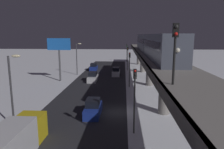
# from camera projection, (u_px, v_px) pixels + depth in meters

# --- Properties ---
(ground_plane) EXTENTS (240.00, 240.00, 0.00)m
(ground_plane) POSITION_uv_depth(u_px,v_px,m) (115.00, 112.00, 26.31)
(ground_plane) COLOR white
(avenue_asphalt) EXTENTS (11.00, 104.05, 0.01)m
(avenue_asphalt) POSITION_uv_depth(u_px,v_px,m) (83.00, 112.00, 26.53)
(avenue_asphalt) COLOR #28282D
(avenue_asphalt) RESTS_ON ground_plane
(elevated_railway) EXTENTS (5.00, 104.05, 6.26)m
(elevated_railway) POSITION_uv_depth(u_px,v_px,m) (165.00, 70.00, 24.99)
(elevated_railway) COLOR gray
(elevated_railway) RESTS_ON ground_plane
(subway_train) EXTENTS (2.94, 36.87, 3.40)m
(subway_train) POSITION_uv_depth(u_px,v_px,m) (152.00, 44.00, 37.50)
(subway_train) COLOR #4C5160
(subway_train) RESTS_ON elevated_railway
(rail_signal) EXTENTS (0.36, 0.41, 4.00)m
(rail_signal) POSITION_uv_depth(u_px,v_px,m) (175.00, 43.00, 13.53)
(rail_signal) COLOR black
(rail_signal) RESTS_ON elevated_railway
(sedan_white) EXTENTS (1.91, 4.77, 1.97)m
(sedan_white) POSITION_uv_depth(u_px,v_px,m) (116.00, 72.00, 50.45)
(sedan_white) COLOR silver
(sedan_white) RESTS_ON ground_plane
(sedan_blue) EXTENTS (1.80, 4.45, 1.97)m
(sedan_blue) POSITION_uv_depth(u_px,v_px,m) (93.00, 108.00, 25.41)
(sedan_blue) COLOR navy
(sedan_blue) RESTS_ON ground_plane
(sedan_blue_2) EXTENTS (1.80, 4.12, 1.97)m
(sedan_blue_2) POSITION_uv_depth(u_px,v_px,m) (94.00, 67.00, 57.71)
(sedan_blue_2) COLOR navy
(sedan_blue_2) RESTS_ON ground_plane
(sedan_white_2) EXTENTS (1.80, 4.75, 1.97)m
(sedan_white_2) POSITION_uv_depth(u_px,v_px,m) (93.00, 77.00, 44.09)
(sedan_white_2) COLOR silver
(sedan_white_2) RESTS_ON ground_plane
(box_truck) EXTENTS (2.40, 7.40, 2.80)m
(box_truck) POSITION_uv_depth(u_px,v_px,m) (15.00, 141.00, 16.50)
(box_truck) COLOR gold
(box_truck) RESTS_ON ground_plane
(traffic_light_near) EXTENTS (0.32, 0.44, 6.40)m
(traffic_light_near) POSITION_uv_depth(u_px,v_px,m) (135.00, 92.00, 19.94)
(traffic_light_near) COLOR #2D2D2D
(traffic_light_near) RESTS_ON ground_plane
(traffic_light_mid) EXTENTS (0.32, 0.44, 6.40)m
(traffic_light_mid) POSITION_uv_depth(u_px,v_px,m) (130.00, 65.00, 38.41)
(traffic_light_mid) COLOR #2D2D2D
(traffic_light_mid) RESTS_ON ground_plane
(traffic_light_far) EXTENTS (0.32, 0.44, 6.40)m
(traffic_light_far) POSITION_uv_depth(u_px,v_px,m) (128.00, 55.00, 56.88)
(traffic_light_far) COLOR #2D2D2D
(traffic_light_far) RESTS_ON ground_plane
(traffic_light_distant) EXTENTS (0.32, 0.44, 6.40)m
(traffic_light_distant) POSITION_uv_depth(u_px,v_px,m) (127.00, 50.00, 75.35)
(traffic_light_distant) COLOR #2D2D2D
(traffic_light_distant) RESTS_ON ground_plane
(commercial_billboard) EXTENTS (4.80, 0.36, 8.90)m
(commercial_billboard) POSITION_uv_depth(u_px,v_px,m) (59.00, 48.00, 43.24)
(commercial_billboard) COLOR #4C4C51
(commercial_billboard) RESTS_ON ground_plane
(street_lamp_near) EXTENTS (1.35, 0.44, 7.65)m
(street_lamp_near) POSITION_uv_depth(u_px,v_px,m) (13.00, 83.00, 21.07)
(street_lamp_near) COLOR #38383D
(street_lamp_near) RESTS_ON ground_plane
(street_lamp_far) EXTENTS (1.35, 0.44, 7.65)m
(street_lamp_far) POSITION_uv_depth(u_px,v_px,m) (78.00, 55.00, 50.52)
(street_lamp_far) COLOR #38383D
(street_lamp_far) RESTS_ON ground_plane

